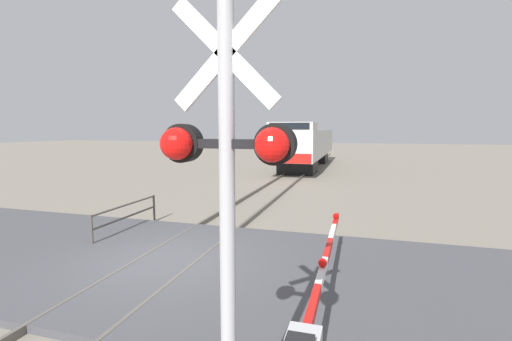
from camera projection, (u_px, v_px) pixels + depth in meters
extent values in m
plane|color=gray|center=(167.00, 266.00, 8.58)|extent=(160.00, 160.00, 0.00)
cube|color=#59544C|center=(141.00, 260.00, 8.77)|extent=(0.08, 80.00, 0.15)
cube|color=#59544C|center=(194.00, 266.00, 8.37)|extent=(0.08, 80.00, 0.15)
cube|color=#47474C|center=(167.00, 263.00, 8.57)|extent=(36.00, 6.39, 0.14)
cube|color=black|center=(298.00, 166.00, 26.64)|extent=(2.63, 3.20, 1.05)
cube|color=black|center=(313.00, 157.00, 35.19)|extent=(2.63, 3.20, 1.05)
cube|color=silver|center=(307.00, 142.00, 30.73)|extent=(3.09, 16.31, 2.19)
cube|color=silver|center=(293.00, 126.00, 24.01)|extent=(3.03, 2.55, 0.52)
cube|color=black|center=(289.00, 126.00, 22.77)|extent=(2.63, 0.06, 0.42)
cube|color=red|center=(289.00, 158.00, 23.00)|extent=(2.94, 0.08, 0.64)
sphere|color=#F2EACC|center=(289.00, 138.00, 22.84)|extent=(0.36, 0.36, 0.36)
cylinder|color=#ADADB2|center=(228.00, 256.00, 3.11)|extent=(0.14, 0.14, 4.37)
cube|color=white|center=(226.00, 53.00, 2.90)|extent=(0.95, 0.04, 0.95)
cube|color=white|center=(226.00, 53.00, 2.90)|extent=(0.95, 0.04, 0.95)
cube|color=black|center=(227.00, 144.00, 2.99)|extent=(1.04, 0.08, 0.08)
sphere|color=red|center=(176.00, 144.00, 3.01)|extent=(0.28, 0.28, 0.28)
sphere|color=red|center=(272.00, 145.00, 2.78)|extent=(0.28, 0.28, 0.28)
cylinder|color=black|center=(183.00, 143.00, 3.13)|extent=(0.34, 0.14, 0.34)
cylinder|color=black|center=(276.00, 144.00, 2.89)|extent=(0.34, 0.14, 0.34)
cube|color=red|center=(313.00, 307.00, 4.47)|extent=(0.10, 1.10, 0.14)
cube|color=white|center=(322.00, 273.00, 5.52)|extent=(0.10, 1.10, 0.14)
cube|color=red|center=(328.00, 250.00, 6.57)|extent=(0.10, 1.10, 0.14)
cube|color=white|center=(332.00, 233.00, 7.62)|extent=(0.10, 1.10, 0.14)
cube|color=red|center=(336.00, 221.00, 8.68)|extent=(0.10, 1.10, 0.14)
sphere|color=red|center=(323.00, 263.00, 5.58)|extent=(0.14, 0.14, 0.14)
sphere|color=red|center=(336.00, 216.00, 8.57)|extent=(0.14, 0.14, 0.14)
cylinder|color=#4C4742|center=(92.00, 232.00, 9.76)|extent=(0.08, 0.08, 0.95)
cylinder|color=#4C4742|center=(154.00, 208.00, 12.72)|extent=(0.08, 0.08, 0.95)
cylinder|color=#4C4742|center=(126.00, 205.00, 11.19)|extent=(0.06, 3.10, 0.06)
cylinder|color=#4C4742|center=(127.00, 217.00, 11.24)|extent=(0.06, 3.10, 0.06)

